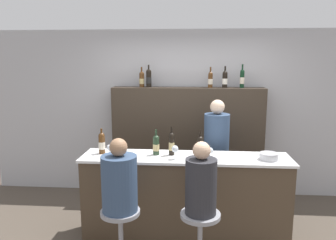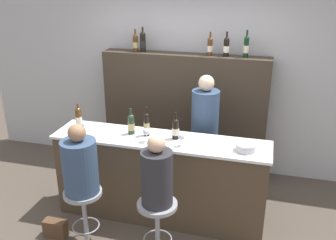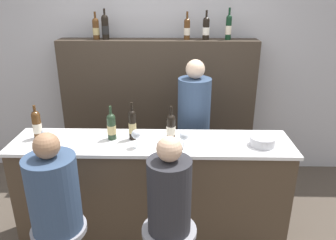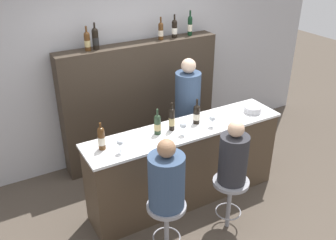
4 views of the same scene
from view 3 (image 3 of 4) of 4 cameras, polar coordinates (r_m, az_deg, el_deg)
name	(u,v)px [view 3 (image 3 of 4)]	position (r m, az deg, el deg)	size (l,w,h in m)	color
wall_back	(159,72)	(4.13, -1.57, 8.32)	(6.40, 0.05, 2.60)	#B2B2B7
bar_counter	(152,191)	(3.11, -2.73, -12.26)	(2.45, 0.54, 1.02)	#473828
back_bar_cabinet	(159,111)	(4.04, -1.66, 1.58)	(2.29, 0.28, 1.73)	#382D23
wine_bottle_counter_0	(37,124)	(3.09, -21.88, -0.73)	(0.08, 0.08, 0.31)	#4C2D14
wine_bottle_counter_1	(111,126)	(2.90, -9.82, -1.05)	(0.08, 0.08, 0.31)	#233823
wine_bottle_counter_2	(132,124)	(2.87, -6.22, -0.76)	(0.07, 0.07, 0.34)	black
wine_bottle_counter_3	(171,127)	(2.85, 0.53, -1.17)	(0.08, 0.08, 0.31)	black
wine_bottle_backbar_0	(96,28)	(3.92, -12.45, 15.32)	(0.08, 0.08, 0.30)	#4C2D14
wine_bottle_backbar_1	(105,27)	(3.89, -10.88, 15.65)	(0.08, 0.08, 0.33)	black
wine_bottle_backbar_2	(187,29)	(3.81, 3.33, 15.61)	(0.07, 0.07, 0.30)	#4C2D14
wine_bottle_backbar_3	(206,28)	(3.83, 6.64, 15.61)	(0.08, 0.08, 0.32)	black
wine_bottle_backbar_4	(229,27)	(3.86, 10.50, 15.65)	(0.07, 0.07, 0.35)	black
wine_glass_0	(45,134)	(2.91, -20.58, -2.32)	(0.07, 0.07, 0.16)	silver
wine_glass_1	(136,135)	(2.72, -5.58, -2.55)	(0.08, 0.08, 0.16)	silver
wine_glass_2	(184,137)	(2.70, 2.76, -2.90)	(0.07, 0.07, 0.15)	silver
metal_bowl	(262,141)	(2.88, 16.10, -3.56)	(0.21, 0.21, 0.08)	#B7B7BC
guest_seated_left	(53,191)	(2.45, -19.35, -11.52)	(0.36, 0.36, 0.75)	#334766
guest_seated_right	(169,192)	(2.31, 0.22, -12.45)	(0.31, 0.31, 0.73)	#28282D
bartender	(193,141)	(3.53, 4.39, -3.60)	(0.34, 0.34, 1.62)	#334766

